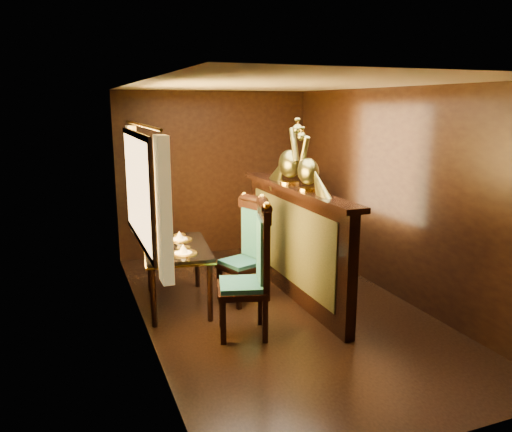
% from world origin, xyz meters
% --- Properties ---
extents(ground, '(5.00, 5.00, 0.00)m').
position_xyz_m(ground, '(0.00, 0.00, 0.00)').
color(ground, black).
rests_on(ground, ground).
extents(room_shell, '(3.04, 5.04, 2.52)m').
position_xyz_m(room_shell, '(-0.09, 0.02, 1.58)').
color(room_shell, black).
rests_on(room_shell, ground).
extents(partition, '(0.26, 2.70, 1.36)m').
position_xyz_m(partition, '(0.32, 0.30, 0.71)').
color(partition, black).
rests_on(partition, ground).
extents(dining_table, '(0.88, 1.29, 0.91)m').
position_xyz_m(dining_table, '(-1.05, 0.55, 0.64)').
color(dining_table, black).
rests_on(dining_table, ground).
extents(chair_left, '(0.63, 0.65, 1.41)m').
position_xyz_m(chair_left, '(-0.47, -0.47, 0.74)').
color(chair_left, black).
rests_on(chair_left, ground).
extents(chair_right, '(0.59, 0.60, 1.27)m').
position_xyz_m(chair_right, '(-0.20, 0.45, 0.66)').
color(chair_right, black).
rests_on(chair_right, ground).
extents(peacock_left, '(0.22, 0.59, 0.70)m').
position_xyz_m(peacock_left, '(0.33, -0.01, 1.71)').
color(peacock_left, '#174536').
rests_on(peacock_left, partition).
extents(peacock_right, '(0.25, 0.66, 0.79)m').
position_xyz_m(peacock_right, '(0.33, 0.47, 1.76)').
color(peacock_right, '#174536').
rests_on(peacock_right, partition).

